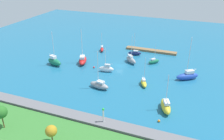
% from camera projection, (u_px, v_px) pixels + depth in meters
% --- Properties ---
extents(water, '(160.00, 160.00, 0.00)m').
position_uv_depth(water, '(120.00, 65.00, 85.90)').
color(water, '#1E668C').
rests_on(water, ground).
extents(pier_dock, '(21.19, 2.53, 0.86)m').
position_uv_depth(pier_dock, '(151.00, 51.00, 98.40)').
color(pier_dock, olive).
rests_on(pier_dock, ground).
extents(breakwater, '(73.12, 3.34, 1.30)m').
position_uv_depth(breakwater, '(73.00, 116.00, 57.23)').
color(breakwater, slate).
rests_on(breakwater, ground).
extents(shoreline_park, '(61.74, 12.51, 0.86)m').
position_uv_depth(shoreline_park, '(54.00, 139.00, 50.40)').
color(shoreline_park, '#387A33').
rests_on(shoreline_park, ground).
extents(harbor_beacon, '(0.56, 0.56, 3.73)m').
position_uv_depth(harbor_beacon, '(103.00, 114.00, 53.37)').
color(harbor_beacon, silver).
rests_on(harbor_beacon, breakwater).
extents(park_tree_midwest, '(2.44, 2.44, 4.27)m').
position_uv_depth(park_tree_midwest, '(51.00, 131.00, 47.42)').
color(park_tree_midwest, brown).
rests_on(park_tree_midwest, shoreline_park).
extents(park_tree_center, '(2.86, 2.86, 5.62)m').
position_uv_depth(park_tree_center, '(1.00, 112.00, 51.27)').
color(park_tree_center, brown).
rests_on(park_tree_center, shoreline_park).
extents(sailboat_red_along_channel, '(2.94, 4.81, 8.02)m').
position_uv_depth(sailboat_red_along_channel, '(102.00, 49.00, 98.65)').
color(sailboat_red_along_channel, red).
rests_on(sailboat_red_along_channel, water).
extents(sailboat_gray_off_beacon, '(6.57, 3.24, 11.81)m').
position_uv_depth(sailboat_gray_off_beacon, '(99.00, 85.00, 70.26)').
color(sailboat_gray_off_beacon, gray).
rests_on(sailboat_gray_off_beacon, water).
extents(sailboat_yellow_far_south, '(4.37, 6.82, 10.05)m').
position_uv_depth(sailboat_yellow_far_south, '(166.00, 106.00, 59.94)').
color(sailboat_yellow_far_south, yellow).
rests_on(sailboat_yellow_far_south, water).
extents(sailboat_green_by_breakwater, '(4.22, 4.53, 7.63)m').
position_uv_depth(sailboat_green_by_breakwater, '(154.00, 61.00, 87.09)').
color(sailboat_green_by_breakwater, '#19724C').
rests_on(sailboat_green_by_breakwater, water).
extents(sailboat_white_lone_north, '(5.33, 2.37, 8.80)m').
position_uv_depth(sailboat_white_lone_north, '(106.00, 69.00, 80.55)').
color(sailboat_white_lone_north, white).
rests_on(sailboat_white_lone_north, water).
extents(sailboat_blue_mid_basin, '(7.59, 6.21, 14.25)m').
position_uv_depth(sailboat_blue_mid_basin, '(187.00, 76.00, 75.38)').
color(sailboat_blue_mid_basin, '#2347B2').
rests_on(sailboat_blue_mid_basin, water).
extents(sailboat_navy_lone_south, '(5.46, 2.97, 9.06)m').
position_uv_depth(sailboat_navy_lone_south, '(135.00, 53.00, 94.56)').
color(sailboat_navy_lone_south, '#141E4C').
rests_on(sailboat_navy_lone_south, water).
extents(sailboat_red_near_pier, '(5.27, 7.96, 12.95)m').
position_uv_depth(sailboat_red_near_pier, '(83.00, 60.00, 87.07)').
color(sailboat_red_near_pier, red).
rests_on(sailboat_red_near_pier, water).
extents(sailboat_gray_outer_mooring, '(5.68, 5.37, 10.51)m').
position_uv_depth(sailboat_gray_outer_mooring, '(131.00, 60.00, 87.44)').
color(sailboat_gray_outer_mooring, gray).
rests_on(sailboat_gray_outer_mooring, water).
extents(sailboat_yellow_center_basin, '(3.44, 5.12, 9.30)m').
position_uv_depth(sailboat_yellow_center_basin, '(144.00, 83.00, 72.11)').
color(sailboat_yellow_center_basin, yellow).
rests_on(sailboat_yellow_center_basin, water).
extents(sailboat_green_inner_mooring, '(6.96, 4.13, 12.68)m').
position_uv_depth(sailboat_green_inner_mooring, '(54.00, 61.00, 85.43)').
color(sailboat_green_inner_mooring, '#19724C').
rests_on(sailboat_green_inner_mooring, water).
extents(mooring_buoy_orange, '(0.62, 0.62, 0.62)m').
position_uv_depth(mooring_buoy_orange, '(159.00, 121.00, 56.08)').
color(mooring_buoy_orange, orange).
rests_on(mooring_buoy_orange, water).
extents(mooring_buoy_red, '(0.60, 0.60, 0.60)m').
position_uv_depth(mooring_buoy_red, '(94.00, 67.00, 83.64)').
color(mooring_buoy_red, red).
rests_on(mooring_buoy_red, water).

